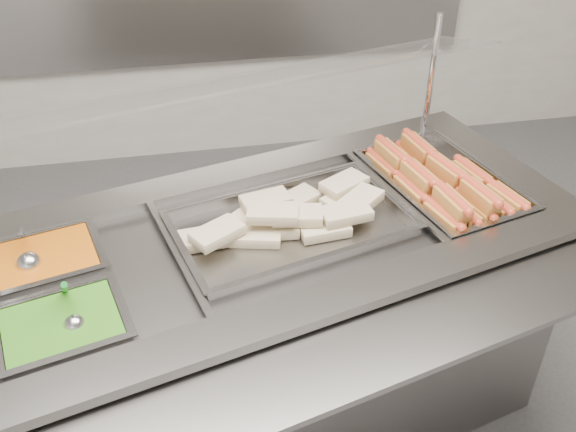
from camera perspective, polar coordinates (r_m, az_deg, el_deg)
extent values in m
cube|color=slate|center=(2.17, -1.18, -10.56)|extent=(1.88, 1.15, 0.85)
cube|color=gray|center=(1.65, 3.61, -7.57)|extent=(1.80, 0.59, 0.03)
cube|color=gray|center=(2.15, -5.11, 3.66)|extent=(1.80, 0.59, 0.03)
cube|color=gray|center=(2.31, 18.37, 4.27)|extent=(0.26, 0.57, 0.03)
cube|color=black|center=(1.95, -1.29, -3.86)|extent=(1.67, 0.94, 0.02)
cube|color=gray|center=(2.05, 9.37, 2.01)|extent=(0.16, 0.54, 0.01)
cube|color=gray|center=(1.80, -9.84, -3.32)|extent=(0.16, 0.54, 0.01)
cube|color=gray|center=(1.58, 6.42, -12.03)|extent=(1.76, 0.68, 0.02)
cylinder|color=slate|center=(2.08, 23.36, -2.70)|extent=(0.09, 0.25, 0.02)
cylinder|color=silver|center=(2.36, 12.64, 12.23)|extent=(0.02, 0.02, 0.43)
cube|color=silver|center=(1.85, -4.11, 11.79)|extent=(1.63, 0.69, 0.08)
cube|color=#A23109|center=(1.91, -20.68, -4.28)|extent=(0.32, 0.28, 0.09)
cube|color=#1A5B0E|center=(1.69, -19.29, -9.86)|extent=(0.32, 0.28, 0.09)
cube|color=#AF6024|center=(1.99, 13.65, -0.29)|extent=(0.09, 0.15, 0.05)
cylinder|color=#B33F20|center=(1.98, 13.73, 0.17)|extent=(0.07, 0.16, 0.03)
cube|color=#AF6024|center=(2.10, 10.89, 2.15)|extent=(0.08, 0.15, 0.05)
cylinder|color=#B33F20|center=(2.09, 10.95, 2.60)|extent=(0.06, 0.16, 0.03)
cube|color=#AF6024|center=(2.21, 8.39, 4.31)|extent=(0.09, 0.15, 0.05)
cylinder|color=#B33F20|center=(2.20, 8.44, 4.77)|extent=(0.07, 0.16, 0.03)
cube|color=#AF6024|center=(2.02, 15.01, 0.13)|extent=(0.09, 0.15, 0.05)
cylinder|color=#B33F20|center=(2.01, 15.10, 0.60)|extent=(0.07, 0.16, 0.03)
cube|color=#AF6024|center=(2.13, 12.22, 2.50)|extent=(0.09, 0.15, 0.05)
cylinder|color=#B33F20|center=(2.12, 12.29, 2.97)|extent=(0.07, 0.16, 0.03)
cube|color=#AF6024|center=(2.24, 9.69, 4.63)|extent=(0.09, 0.15, 0.05)
cylinder|color=#B33F20|center=(2.23, 9.75, 5.09)|extent=(0.07, 0.16, 0.03)
cube|color=#AF6024|center=(2.06, 16.34, 0.55)|extent=(0.08, 0.15, 0.05)
cylinder|color=#B33F20|center=(2.05, 16.44, 1.01)|extent=(0.07, 0.16, 0.03)
cube|color=#AF6024|center=(2.16, 13.53, 2.83)|extent=(0.08, 0.15, 0.05)
cylinder|color=#B33F20|center=(2.15, 13.61, 3.32)|extent=(0.07, 0.16, 0.03)
cube|color=#AF6024|center=(2.28, 10.98, 4.92)|extent=(0.09, 0.15, 0.05)
cylinder|color=#B33F20|center=(2.27, 11.04, 5.40)|extent=(0.07, 0.16, 0.03)
cube|color=#AF6024|center=(2.10, 17.62, 0.89)|extent=(0.09, 0.15, 0.05)
cylinder|color=#B33F20|center=(2.08, 17.73, 1.41)|extent=(0.07, 0.16, 0.03)
cube|color=#AF6024|center=(2.20, 14.81, 3.22)|extent=(0.08, 0.15, 0.05)
cylinder|color=#B33F20|center=(2.19, 14.88, 3.67)|extent=(0.07, 0.16, 0.03)
cube|color=#AF6024|center=(2.31, 12.23, 5.22)|extent=(0.09, 0.15, 0.05)
cylinder|color=#B33F20|center=(2.30, 12.30, 5.71)|extent=(0.07, 0.16, 0.03)
cube|color=#AF6024|center=(2.13, 18.86, 1.35)|extent=(0.09, 0.15, 0.05)
cylinder|color=#B33F20|center=(2.12, 18.96, 1.79)|extent=(0.07, 0.16, 0.03)
cube|color=#AF6024|center=(2.23, 16.01, 3.51)|extent=(0.09, 0.15, 0.05)
cylinder|color=#B33F20|center=(2.22, 16.10, 4.00)|extent=(0.07, 0.16, 0.03)
cube|color=#AF6024|center=(1.98, 14.39, 1.07)|extent=(0.08, 0.15, 0.05)
cylinder|color=#B33F20|center=(1.96, 14.48, 1.59)|extent=(0.06, 0.16, 0.03)
cube|color=#AF6024|center=(2.08, 11.54, 3.46)|extent=(0.08, 0.15, 0.05)
cylinder|color=#B33F20|center=(2.07, 11.60, 3.96)|extent=(0.06, 0.16, 0.03)
cube|color=#AF6024|center=(2.19, 9.16, 5.40)|extent=(0.08, 0.15, 0.05)
cylinder|color=#B33F20|center=(2.18, 9.21, 5.89)|extent=(0.07, 0.16, 0.03)
cube|color=#AF6024|center=(2.03, 16.72, 1.69)|extent=(0.08, 0.15, 0.05)
cylinder|color=#B33F20|center=(2.02, 16.82, 2.19)|extent=(0.07, 0.16, 0.03)
cube|color=#AF6024|center=(2.13, 13.84, 3.91)|extent=(0.09, 0.15, 0.05)
cylinder|color=#B33F20|center=(2.12, 13.92, 4.41)|extent=(0.07, 0.16, 0.03)
cube|color=#AF6024|center=(2.25, 11.46, 5.94)|extent=(0.08, 0.15, 0.05)
cylinder|color=#B33F20|center=(2.24, 11.53, 6.42)|extent=(0.06, 0.16, 0.03)
cube|color=tan|center=(2.01, 0.75, 1.42)|extent=(0.17, 0.15, 0.03)
cube|color=tan|center=(2.01, 5.07, 1.51)|extent=(0.17, 0.15, 0.03)
cube|color=tan|center=(1.86, -2.90, -1.78)|extent=(0.16, 0.11, 0.03)
cube|color=tan|center=(1.92, -3.87, -0.41)|extent=(0.16, 0.16, 0.03)
cube|color=tan|center=(1.91, -3.52, -0.68)|extent=(0.17, 0.13, 0.03)
cube|color=tan|center=(1.86, -7.63, -2.03)|extent=(0.15, 0.10, 0.03)
cube|color=tan|center=(1.88, -1.30, -1.10)|extent=(0.15, 0.10, 0.03)
cube|color=tan|center=(1.88, 3.25, -1.16)|extent=(0.15, 0.10, 0.03)
cube|color=tan|center=(2.03, 5.02, 2.86)|extent=(0.17, 0.14, 0.03)
cube|color=tan|center=(1.95, 6.46, 1.37)|extent=(0.16, 0.16, 0.03)
cube|color=tan|center=(1.94, -1.98, 1.33)|extent=(0.16, 0.11, 0.03)
cube|color=tan|center=(1.87, 0.82, 0.05)|extent=(0.16, 0.11, 0.03)
cube|color=tan|center=(1.89, 5.16, 0.23)|extent=(0.16, 0.10, 0.03)
cube|color=tan|center=(1.82, -6.32, -1.54)|extent=(0.17, 0.15, 0.03)
cube|color=tan|center=(1.85, -1.38, 0.24)|extent=(0.16, 0.11, 0.03)
sphere|color=silver|center=(1.87, -22.00, -3.98)|extent=(0.07, 0.07, 0.07)
cylinder|color=silver|center=(1.90, -22.67, -1.25)|extent=(0.05, 0.16, 0.10)
sphere|color=silver|center=(1.65, -18.42, -9.18)|extent=(0.05, 0.05, 0.05)
cylinder|color=#167D25|center=(1.67, -19.26, -6.01)|extent=(0.05, 0.12, 0.12)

